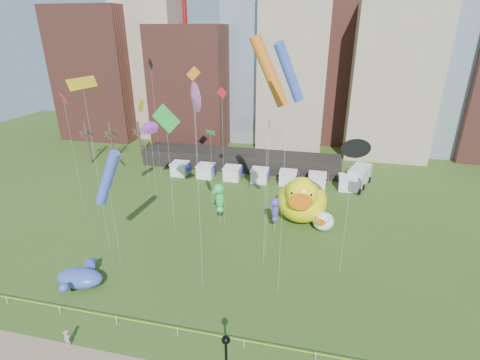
% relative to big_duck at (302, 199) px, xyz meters
% --- Properties ---
extents(ground, '(160.00, 160.00, 0.00)m').
position_rel_big_duck_xyz_m(ground, '(-9.14, -23.51, -3.35)').
color(ground, '#305019').
rests_on(ground, ground).
extents(skyline, '(101.00, 23.00, 68.00)m').
position_rel_big_duck_xyz_m(skyline, '(-6.89, 37.55, 18.09)').
color(skyline, brown).
rests_on(skyline, ground).
extents(pavilion, '(38.00, 6.00, 3.20)m').
position_rel_big_duck_xyz_m(pavilion, '(-13.14, 18.49, -1.75)').
color(pavilion, black).
rests_on(pavilion, ground).
extents(vendor_tents, '(33.24, 2.80, 2.40)m').
position_rel_big_duck_xyz_m(vendor_tents, '(-8.12, 12.49, -2.25)').
color(vendor_tents, white).
rests_on(vendor_tents, ground).
extents(bare_trees, '(8.44, 6.44, 8.50)m').
position_rel_big_duck_xyz_m(bare_trees, '(-39.31, 17.03, 0.66)').
color(bare_trees, '#382B21').
rests_on(bare_trees, ground).
extents(caution_tape, '(50.00, 0.06, 0.90)m').
position_rel_big_duck_xyz_m(caution_tape, '(-9.14, -23.51, -2.67)').
color(caution_tape, white).
rests_on(caution_tape, ground).
extents(big_duck, '(6.92, 9.41, 7.30)m').
position_rel_big_duck_xyz_m(big_duck, '(0.00, 0.00, 0.00)').
color(big_duck, '#FFF60D').
rests_on(big_duck, ground).
extents(small_duck, '(3.42, 4.13, 2.97)m').
position_rel_big_duck_xyz_m(small_duck, '(3.06, -1.98, -1.99)').
color(small_duck, white).
rests_on(small_duck, ground).
extents(seahorse_green, '(1.89, 2.10, 6.05)m').
position_rel_big_duck_xyz_m(seahorse_green, '(-10.90, -3.54, 0.92)').
color(seahorse_green, silver).
rests_on(seahorse_green, ground).
extents(seahorse_purple, '(1.53, 1.70, 4.95)m').
position_rel_big_duck_xyz_m(seahorse_purple, '(-3.24, -3.89, 0.16)').
color(seahorse_purple, silver).
rests_on(seahorse_purple, ground).
extents(whale_inflatable, '(5.17, 6.50, 2.22)m').
position_rel_big_duck_xyz_m(whale_inflatable, '(-21.74, -19.27, -2.34)').
color(whale_inflatable, '#513EAA').
rests_on(whale_inflatable, ground).
extents(lamppost, '(0.62, 0.62, 5.91)m').
position_rel_big_duck_xyz_m(lamppost, '(-3.45, -28.00, 0.26)').
color(lamppost, black).
rests_on(lamppost, footpath).
extents(box_truck, '(5.05, 7.89, 3.15)m').
position_rel_big_duck_xyz_m(box_truck, '(8.71, 14.67, -1.73)').
color(box_truck, silver).
rests_on(box_truck, ground).
extents(woman, '(0.55, 0.37, 1.49)m').
position_rel_big_duck_xyz_m(woman, '(-17.86, -26.71, -2.59)').
color(woman, silver).
rests_on(woman, footpath).
extents(kite_0, '(0.91, 1.30, 18.77)m').
position_rel_big_duck_xyz_m(kite_0, '(-10.37, -3.16, 13.61)').
color(kite_0, silver).
rests_on(kite_0, ground).
extents(kite_1, '(1.64, 2.28, 21.06)m').
position_rel_big_duck_xyz_m(kite_1, '(-9.12, -16.53, 16.42)').
color(kite_1, silver).
rests_on(kite_1, ground).
extents(kite_2, '(1.94, 0.61, 15.56)m').
position_rel_big_duck_xyz_m(kite_2, '(5.08, -11.15, 11.21)').
color(kite_2, silver).
rests_on(kite_2, ground).
extents(kite_3, '(1.59, 1.17, 12.01)m').
position_rel_big_duck_xyz_m(kite_3, '(-13.36, 1.10, 8.23)').
color(kite_3, silver).
rests_on(kite_3, ground).
extents(kite_4, '(1.04, 3.68, 20.65)m').
position_rel_big_duck_xyz_m(kite_4, '(-22.23, -13.00, 16.64)').
color(kite_4, silver).
rests_on(kite_4, ground).
extents(kite_5, '(2.81, 2.24, 24.38)m').
position_rel_big_duck_xyz_m(kite_5, '(-1.19, -16.02, 18.60)').
color(kite_5, silver).
rests_on(kite_5, ground).
extents(kite_6, '(2.05, 0.50, 20.30)m').
position_rel_big_duck_xyz_m(kite_6, '(-16.73, 4.61, 15.21)').
color(kite_6, silver).
rests_on(kite_6, ground).
extents(kite_7, '(1.37, 1.49, 13.00)m').
position_rel_big_duck_xyz_m(kite_7, '(-22.02, 0.12, 8.72)').
color(kite_7, silver).
rests_on(kite_7, ground).
extents(kite_8, '(2.54, 2.51, 17.49)m').
position_rel_big_duck_xyz_m(kite_8, '(-30.51, -5.88, 13.56)').
color(kite_8, silver).
rests_on(kite_8, ground).
extents(kite_9, '(0.33, 1.26, 16.83)m').
position_rel_big_duck_xyz_m(kite_9, '(-3.50, -9.86, 12.71)').
color(kite_9, silver).
rests_on(kite_9, ground).
extents(kite_10, '(1.41, 1.19, 20.85)m').
position_rel_big_duck_xyz_m(kite_10, '(-25.79, 9.83, 15.64)').
color(kite_10, silver).
rests_on(kite_10, ground).
extents(kite_11, '(3.60, 0.04, 17.12)m').
position_rel_big_duck_xyz_m(kite_11, '(-16.29, -6.74, 11.81)').
color(kite_11, silver).
rests_on(kite_11, ground).
extents(kite_12, '(0.04, 2.40, 14.75)m').
position_rel_big_duck_xyz_m(kite_12, '(-27.31, 8.08, 9.93)').
color(kite_12, silver).
rests_on(kite_12, ground).
extents(kite_13, '(3.78, 1.27, 13.83)m').
position_rel_big_duck_xyz_m(kite_13, '(-19.76, -14.84, 7.30)').
color(kite_13, silver).
rests_on(kite_13, ground).
extents(kite_14, '(3.94, 1.26, 24.78)m').
position_rel_big_duck_xyz_m(kite_14, '(-3.53, -11.01, 18.10)').
color(kite_14, silver).
rests_on(kite_14, ground).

